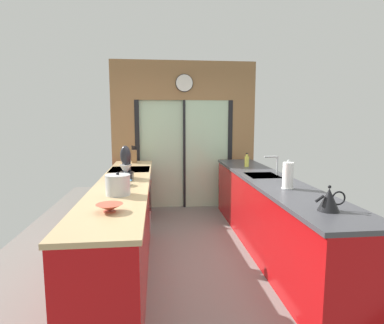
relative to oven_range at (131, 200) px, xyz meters
The scene contains 14 objects.
ground_plane 1.21m from the oven_range, 35.58° to the right, with size 5.04×7.60×0.02m, color slate.
back_wall_unit 1.81m from the oven_range, 51.68° to the left, with size 2.64×0.12×2.70m.
left_counter_run 1.12m from the oven_range, 90.08° to the right, with size 0.62×3.80×0.92m.
right_counter_run 2.05m from the oven_range, 27.56° to the right, with size 0.62×3.80×0.92m.
sink_faucet 2.18m from the oven_range, 19.61° to the right, with size 0.19×0.02×0.26m.
oven_range is the anchor object (origin of this frame).
mixing_bowl_near 2.26m from the oven_range, 89.52° to the right, with size 0.22×0.22×0.07m.
mixing_bowl_far 1.28m from the oven_range, 89.10° to the right, with size 0.20×0.20×0.06m.
knife_block 0.92m from the oven_range, 88.52° to the left, with size 0.09×0.14×0.30m.
stand_mixer 1.00m from the oven_range, 88.65° to the right, with size 0.17×0.27×0.42m.
stock_pot 1.72m from the oven_range, 89.35° to the right, with size 0.25×0.25×0.23m.
kettle 3.03m from the oven_range, 52.76° to the right, with size 0.26×0.18×0.22m.
soap_bottle 1.88m from the oven_range, ahead, with size 0.07×0.07×0.21m.
paper_towel_roll 2.44m from the oven_range, 40.47° to the right, with size 0.13×0.13×0.32m.
Camera 1 is at (-0.50, -3.54, 1.67)m, focal length 30.05 mm.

